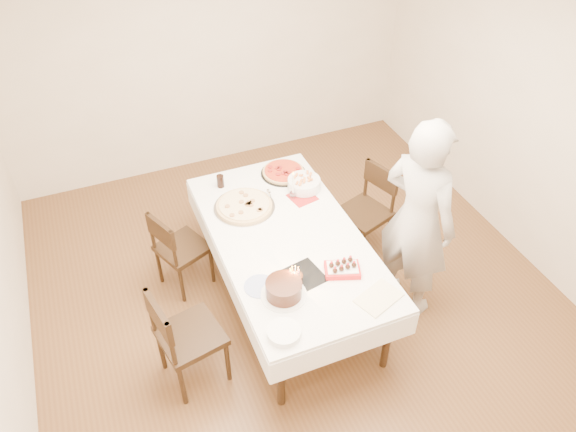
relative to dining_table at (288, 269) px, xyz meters
name	(u,v)px	position (x,y,z in m)	size (l,w,h in m)	color
floor	(302,304)	(0.09, -0.11, -0.38)	(5.00, 5.00, 0.00)	brown
wall_back	(209,50)	(0.09, 2.39, 0.98)	(4.50, 0.04, 2.70)	beige
wall_right	(547,123)	(2.34, -0.11, 0.98)	(0.04, 5.00, 2.70)	beige
dining_table	(288,269)	(0.00, 0.00, 0.00)	(1.14, 2.14, 0.75)	white
chair_right_savory	(364,213)	(0.90, 0.33, 0.07)	(0.46, 0.46, 0.90)	black
chair_left_savory	(183,248)	(-0.78, 0.55, 0.05)	(0.43, 0.43, 0.84)	black
chair_left_dessert	(190,335)	(-0.96, -0.44, 0.10)	(0.48, 0.48, 0.95)	black
person	(417,220)	(0.96, -0.38, 0.55)	(0.67, 0.44, 1.84)	#BAB5B0
pizza_white	(244,206)	(-0.21, 0.49, 0.40)	(0.53, 0.53, 0.04)	beige
pizza_pepperoni	(283,172)	(0.29, 0.82, 0.40)	(0.42, 0.42, 0.04)	red
red_placemat	(302,197)	(0.31, 0.43, 0.38)	(0.22, 0.22, 0.01)	#B21E1E
pasta_bowl	(304,184)	(0.38, 0.54, 0.43)	(0.29, 0.29, 0.09)	white
taper_candle	(293,185)	(0.24, 0.46, 0.51)	(0.06, 0.06, 0.28)	white
shaker_pair	(270,196)	(0.04, 0.52, 0.41)	(0.07, 0.07, 0.08)	white
cola_glass	(220,181)	(-0.31, 0.85, 0.43)	(0.06, 0.06, 0.12)	black
layer_cake	(284,289)	(-0.27, -0.57, 0.44)	(0.34, 0.34, 0.13)	#37190D
cake_board	(303,276)	(-0.06, -0.45, 0.38)	(0.29, 0.29, 0.01)	black
birthday_cake	(294,275)	(-0.15, -0.48, 0.45)	(0.12, 0.12, 0.13)	#321D0D
strawberry_box	(342,269)	(0.23, -0.52, 0.41)	(0.26, 0.18, 0.07)	red
box_lid	(379,298)	(0.36, -0.86, 0.38)	(0.33, 0.22, 0.03)	beige
plate_stack	(284,333)	(-0.40, -0.90, 0.40)	(0.23, 0.23, 0.05)	white
china_plate	(260,286)	(-0.40, -0.42, 0.38)	(0.24, 0.24, 0.01)	white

